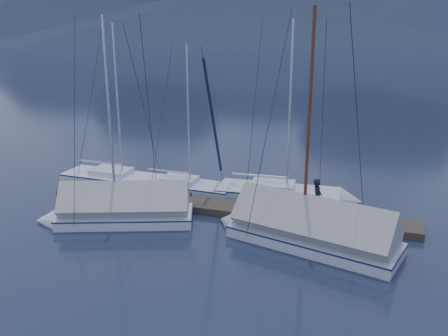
{
  "coord_description": "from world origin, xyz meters",
  "views": [
    {
      "loc": [
        6.42,
        -18.44,
        8.62
      ],
      "look_at": [
        0.0,
        2.0,
        2.2
      ],
      "focal_mm": 38.0,
      "sensor_mm": 36.0,
      "label": 1
    }
  ],
  "objects_px": {
    "sailboat_open_mid": "(198,189)",
    "sailboat_open_left": "(131,181)",
    "sailboat_open_right": "(297,196)",
    "person": "(317,197)",
    "sailboat_covered_near": "(299,230)",
    "sailboat_covered_far": "(113,212)"
  },
  "relations": [
    {
      "from": "sailboat_open_mid",
      "to": "sailboat_open_left",
      "type": "bearing_deg",
      "value": -179.93
    },
    {
      "from": "sailboat_open_left",
      "to": "sailboat_open_right",
      "type": "relative_size",
      "value": 0.98
    },
    {
      "from": "sailboat_open_right",
      "to": "person",
      "type": "xyz_separation_m",
      "value": [
        1.33,
        -2.79,
        1.04
      ]
    },
    {
      "from": "sailboat_open_right",
      "to": "sailboat_covered_near",
      "type": "distance_m",
      "value": 5.19
    },
    {
      "from": "sailboat_covered_near",
      "to": "sailboat_covered_far",
      "type": "height_order",
      "value": "sailboat_covered_near"
    },
    {
      "from": "sailboat_open_right",
      "to": "sailboat_covered_far",
      "type": "xyz_separation_m",
      "value": [
        -7.53,
        -5.56,
        0.32
      ]
    },
    {
      "from": "sailboat_covered_far",
      "to": "sailboat_open_left",
      "type": "bearing_deg",
      "value": 110.04
    },
    {
      "from": "sailboat_open_right",
      "to": "person",
      "type": "relative_size",
      "value": 5.68
    },
    {
      "from": "sailboat_open_mid",
      "to": "sailboat_covered_near",
      "type": "relative_size",
      "value": 0.82
    },
    {
      "from": "sailboat_open_left",
      "to": "sailboat_covered_far",
      "type": "distance_m",
      "value": 5.45
    },
    {
      "from": "sailboat_covered_near",
      "to": "sailboat_covered_far",
      "type": "relative_size",
      "value": 1.04
    },
    {
      "from": "sailboat_open_mid",
      "to": "sailboat_covered_far",
      "type": "relative_size",
      "value": 0.85
    },
    {
      "from": "sailboat_open_mid",
      "to": "person",
      "type": "relative_size",
      "value": 4.89
    },
    {
      "from": "person",
      "to": "sailboat_covered_near",
      "type": "bearing_deg",
      "value": 169.57
    },
    {
      "from": "sailboat_covered_far",
      "to": "sailboat_open_right",
      "type": "bearing_deg",
      "value": 36.45
    },
    {
      "from": "sailboat_open_left",
      "to": "sailboat_open_mid",
      "type": "bearing_deg",
      "value": 0.07
    },
    {
      "from": "sailboat_open_right",
      "to": "sailboat_covered_near",
      "type": "xyz_separation_m",
      "value": [
        0.92,
        -5.1,
        0.34
      ]
    },
    {
      "from": "sailboat_open_left",
      "to": "sailboat_open_right",
      "type": "distance_m",
      "value": 9.4
    },
    {
      "from": "person",
      "to": "sailboat_covered_far",
      "type": "bearing_deg",
      "value": 107.09
    },
    {
      "from": "sailboat_open_mid",
      "to": "sailboat_covered_far",
      "type": "height_order",
      "value": "sailboat_covered_far"
    },
    {
      "from": "sailboat_open_left",
      "to": "sailboat_covered_far",
      "type": "bearing_deg",
      "value": -69.96
    },
    {
      "from": "sailboat_covered_near",
      "to": "person",
      "type": "xyz_separation_m",
      "value": [
        0.41,
        2.31,
        0.69
      ]
    }
  ]
}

